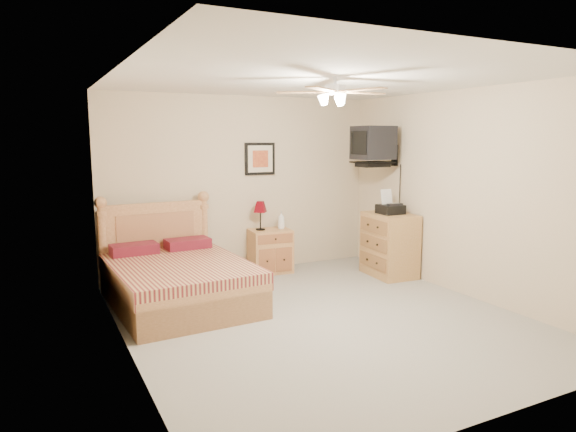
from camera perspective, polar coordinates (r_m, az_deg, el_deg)
floor at (r=5.62m, az=3.80°, el=-11.27°), size 4.50×4.50×0.00m
ceiling at (r=5.32m, az=4.08°, el=14.94°), size 4.00×4.50×0.04m
wall_back at (r=7.34m, az=-5.11°, el=3.43°), size 4.00×0.04×2.50m
wall_front at (r=3.61m, az=22.55°, el=-2.64°), size 4.00×0.04×2.50m
wall_left at (r=4.64m, az=-17.78°, el=-0.00°), size 0.04×4.50×2.50m
wall_right at (r=6.58m, az=19.08°, el=2.38°), size 0.04×4.50×2.50m
bed at (r=5.99m, az=-12.06°, el=-4.15°), size 1.52×1.94×1.21m
nightstand at (r=7.39m, az=-1.98°, el=-3.89°), size 0.61×0.48×0.62m
table_lamp at (r=7.28m, az=-3.09°, el=0.04°), size 0.25×0.25×0.41m
lotion_bottle at (r=7.37m, az=-0.76°, el=-0.46°), size 0.13×0.13×0.25m
framed_picture at (r=7.40m, az=-3.14°, el=6.36°), size 0.46×0.04×0.46m
dresser at (r=7.32m, az=11.20°, el=-3.14°), size 0.57×0.78×0.88m
fax_machine at (r=7.19m, az=11.34°, el=1.55°), size 0.33×0.34×0.33m
magazine_lower at (r=7.47m, az=9.98°, el=0.66°), size 0.21×0.27×0.02m
magazine_upper at (r=7.48m, az=10.21°, el=0.83°), size 0.21×0.28×0.02m
wall_tv at (r=7.38m, az=10.39°, el=7.70°), size 0.56×0.46×0.58m
ceiling_fan at (r=5.14m, az=5.24°, el=13.59°), size 1.14×1.14×0.28m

